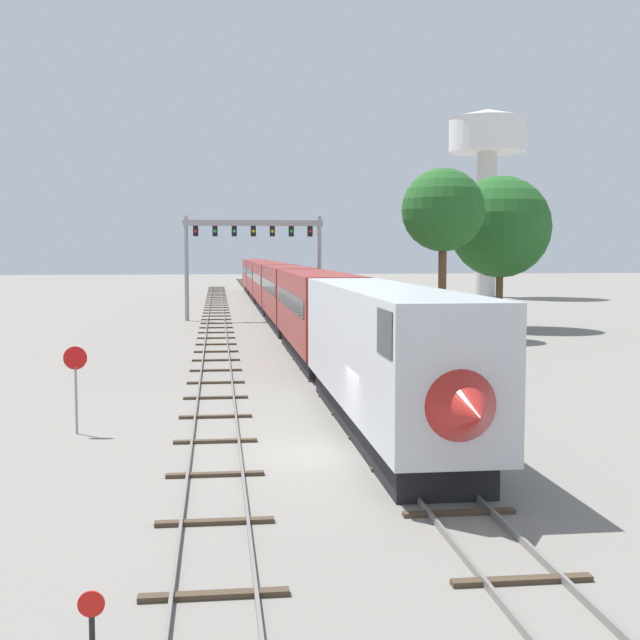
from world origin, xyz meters
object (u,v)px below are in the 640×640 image
object	(u,v)px
stop_sign	(76,377)
signal_gantry	(253,244)
water_tower	(487,148)
passenger_train	(278,289)
trackside_tree_left	(500,227)
trackside_tree_mid	(443,211)

from	to	relation	value
stop_sign	signal_gantry	bearing A→B (deg)	80.38
water_tower	stop_sign	size ratio (longest dim) A/B	8.46
passenger_train	water_tower	xyz separation A→B (m)	(29.69, 33.06, 16.72)
trackside_tree_left	passenger_train	bearing A→B (deg)	143.67
signal_gantry	trackside_tree_mid	distance (m)	21.05
water_tower	trackside_tree_left	bearing A→B (deg)	-106.57
water_tower	trackside_tree_mid	size ratio (longest dim) A/B	2.10
passenger_train	trackside_tree_left	distance (m)	20.88
signal_gantry	trackside_tree_mid	xyz separation A→B (m)	(12.18, -17.04, 2.08)
passenger_train	stop_sign	bearing A→B (deg)	-101.91
trackside_tree_mid	stop_sign	bearing A→B (deg)	-124.79
signal_gantry	water_tower	size ratio (longest dim) A/B	0.50
signal_gantry	stop_sign	bearing A→B (deg)	-99.62
stop_sign	trackside_tree_left	bearing A→B (deg)	53.43
water_tower	stop_sign	bearing A→B (deg)	-116.25
signal_gantry	water_tower	world-z (taller)	water_tower
water_tower	stop_sign	distance (m)	91.42
water_tower	signal_gantry	bearing A→B (deg)	-132.59
trackside_tree_left	stop_sign	bearing A→B (deg)	-126.57
signal_gantry	trackside_tree_left	distance (m)	21.24
stop_sign	trackside_tree_mid	xyz separation A→B (m)	(19.93, 28.68, 6.84)
passenger_train	stop_sign	xyz separation A→B (m)	(-10.00, -47.42, -0.74)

